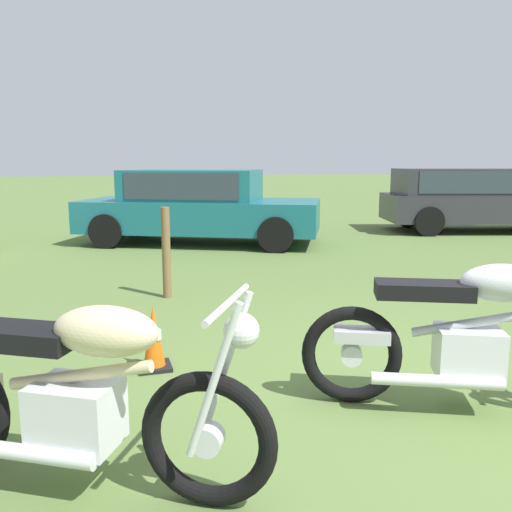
{
  "coord_description": "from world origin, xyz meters",
  "views": [
    {
      "loc": [
        -2.19,
        -2.89,
        1.59
      ],
      "look_at": [
        -0.68,
        2.02,
        0.68
      ],
      "focal_mm": 37.6,
      "sensor_mm": 36.0,
      "label": 1
    }
  ],
  "objects_px": {
    "motorcycle_cream": "(76,395)",
    "traffic_cone": "(154,341)",
    "car_teal": "(197,203)",
    "motorcycle_silver": "(470,337)",
    "car_charcoal": "(472,195)",
    "fence_post_wooden": "(166,253)"
  },
  "relations": [
    {
      "from": "car_teal",
      "to": "car_charcoal",
      "type": "height_order",
      "value": "same"
    },
    {
      "from": "motorcycle_cream",
      "to": "traffic_cone",
      "type": "relative_size",
      "value": 3.63
    },
    {
      "from": "motorcycle_cream",
      "to": "fence_post_wooden",
      "type": "distance_m",
      "value": 3.75
    },
    {
      "from": "motorcycle_silver",
      "to": "traffic_cone",
      "type": "distance_m",
      "value": 2.28
    },
    {
      "from": "motorcycle_cream",
      "to": "car_charcoal",
      "type": "height_order",
      "value": "car_charcoal"
    },
    {
      "from": "motorcycle_silver",
      "to": "car_teal",
      "type": "xyz_separation_m",
      "value": [
        -0.29,
        7.61,
        0.31
      ]
    },
    {
      "from": "car_teal",
      "to": "traffic_cone",
      "type": "distance_m",
      "value": 6.54
    },
    {
      "from": "motorcycle_cream",
      "to": "motorcycle_silver",
      "type": "height_order",
      "value": "same"
    },
    {
      "from": "motorcycle_silver",
      "to": "car_charcoal",
      "type": "bearing_deg",
      "value": 75.66
    },
    {
      "from": "fence_post_wooden",
      "to": "car_charcoal",
      "type": "bearing_deg",
      "value": 28.54
    },
    {
      "from": "motorcycle_cream",
      "to": "traffic_cone",
      "type": "bearing_deg",
      "value": 99.97
    },
    {
      "from": "motorcycle_cream",
      "to": "car_charcoal",
      "type": "distance_m",
      "value": 11.45
    },
    {
      "from": "car_teal",
      "to": "fence_post_wooden",
      "type": "relative_size",
      "value": 4.58
    },
    {
      "from": "car_charcoal",
      "to": "car_teal",
      "type": "bearing_deg",
      "value": -163.61
    },
    {
      "from": "motorcycle_silver",
      "to": "fence_post_wooden",
      "type": "distance_m",
      "value": 3.77
    },
    {
      "from": "motorcycle_silver",
      "to": "car_teal",
      "type": "height_order",
      "value": "car_teal"
    },
    {
      "from": "motorcycle_cream",
      "to": "car_teal",
      "type": "height_order",
      "value": "car_teal"
    },
    {
      "from": "motorcycle_silver",
      "to": "car_teal",
      "type": "relative_size",
      "value": 0.4
    },
    {
      "from": "car_charcoal",
      "to": "traffic_cone",
      "type": "xyz_separation_m",
      "value": [
        -7.92,
        -6.29,
        -0.61
      ]
    },
    {
      "from": "car_teal",
      "to": "car_charcoal",
      "type": "distance_m",
      "value": 6.35
    },
    {
      "from": "traffic_cone",
      "to": "motorcycle_cream",
      "type": "bearing_deg",
      "value": -110.08
    },
    {
      "from": "motorcycle_cream",
      "to": "traffic_cone",
      "type": "height_order",
      "value": "motorcycle_cream"
    }
  ]
}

